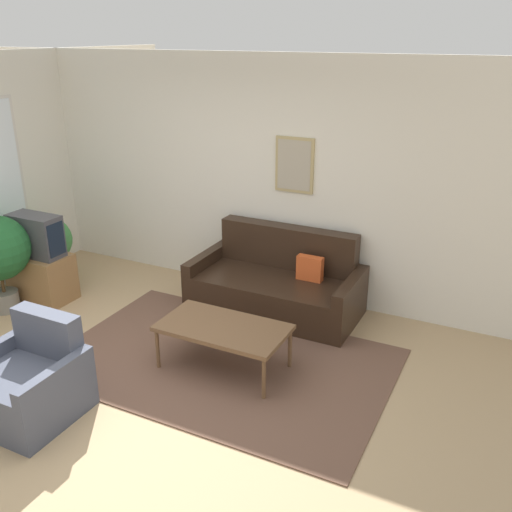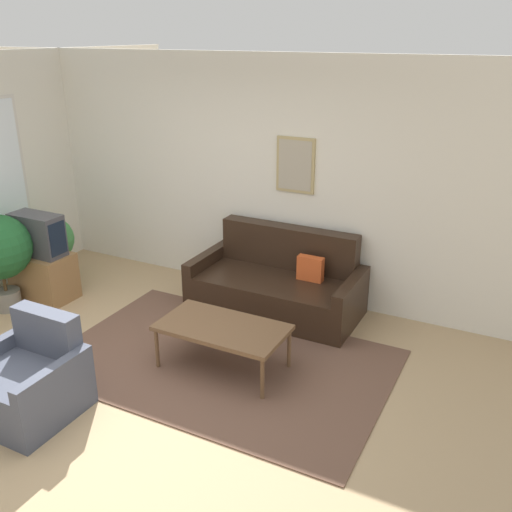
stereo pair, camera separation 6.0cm
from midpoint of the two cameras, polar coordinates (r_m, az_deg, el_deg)
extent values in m
plane|color=tan|center=(5.18, -14.39, -13.23)|extent=(16.00, 16.00, 0.00)
cube|color=brown|center=(5.45, -3.70, -10.52)|extent=(3.08, 1.99, 0.01)
cube|color=silver|center=(6.57, -1.07, 7.97)|extent=(8.00, 0.06, 2.70)
cube|color=tan|center=(6.24, 3.59, 9.08)|extent=(0.44, 0.03, 0.60)
cube|color=#A89E89|center=(6.23, 3.53, 9.05)|extent=(0.38, 0.01, 0.54)
cube|color=black|center=(6.27, 1.60, -3.86)|extent=(1.59, 0.90, 0.41)
cube|color=black|center=(6.39, 2.97, 0.94)|extent=(1.59, 0.20, 0.48)
cube|color=black|center=(6.61, -5.14, -1.88)|extent=(0.12, 0.90, 0.55)
cube|color=black|center=(5.97, 9.11, -4.79)|extent=(0.12, 0.90, 0.55)
cube|color=#D15123|center=(6.10, 5.13, -1.29)|extent=(0.28, 0.10, 0.28)
cube|color=brown|center=(5.17, -3.63, -7.19)|extent=(1.16, 0.63, 0.04)
cylinder|color=brown|center=(5.34, -10.14, -9.17)|extent=(0.04, 0.04, 0.40)
cylinder|color=brown|center=(4.86, 0.42, -12.22)|extent=(0.04, 0.04, 0.40)
cylinder|color=brown|center=(5.73, -6.90, -6.72)|extent=(0.04, 0.04, 0.40)
cylinder|color=brown|center=(5.28, 3.07, -9.23)|extent=(0.04, 0.04, 0.40)
cube|color=olive|center=(6.98, -20.83, -1.99)|extent=(0.68, 0.45, 0.54)
cube|color=#424247|center=(6.81, -21.39, 1.93)|extent=(0.60, 0.28, 0.47)
cube|color=#192333|center=(6.59, -19.58, 1.56)|extent=(0.01, 0.23, 0.37)
cube|color=#474C5B|center=(5.04, -22.31, -12.52)|extent=(0.62, 0.76, 0.42)
cube|color=#474C5B|center=(5.01, -20.44, -7.18)|extent=(0.62, 0.16, 0.37)
cube|color=#474C5B|center=(4.78, -19.49, -13.25)|extent=(0.09, 0.76, 0.54)
cylinder|color=slate|center=(6.93, -23.98, -4.11)|extent=(0.29, 0.29, 0.22)
cylinder|color=#51381E|center=(6.85, -24.25, -2.47)|extent=(0.04, 0.04, 0.21)
cylinder|color=slate|center=(7.47, -19.80, -1.95)|extent=(0.25, 0.25, 0.15)
cylinder|color=#51381E|center=(7.41, -19.96, -0.81)|extent=(0.04, 0.04, 0.17)
sphere|color=#3D8442|center=(7.30, -20.28, 1.51)|extent=(0.56, 0.56, 0.56)
cylinder|color=#383D42|center=(7.29, -21.95, -2.61)|extent=(0.28, 0.28, 0.20)
cylinder|color=#51381E|center=(7.22, -22.16, -1.19)|extent=(0.04, 0.04, 0.19)
sphere|color=#337A38|center=(7.10, -22.57, 1.49)|extent=(0.63, 0.63, 0.63)
camera|label=1|loc=(0.03, -90.31, -0.12)|focal=40.00mm
camera|label=2|loc=(0.03, 89.69, 0.12)|focal=40.00mm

